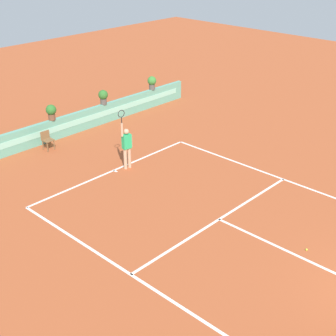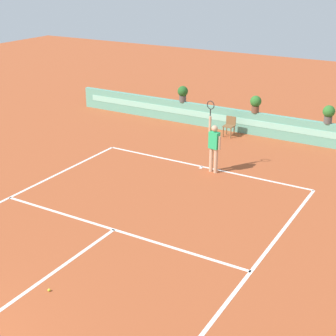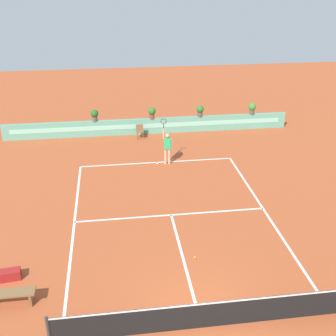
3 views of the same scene
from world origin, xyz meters
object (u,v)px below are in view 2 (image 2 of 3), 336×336
at_px(tennis_ball_near_baseline, 49,290).
at_px(potted_plant_centre, 256,103).
at_px(potted_plant_left, 183,93).
at_px(tennis_player, 214,144).
at_px(ball_kid_chair, 230,125).
at_px(potted_plant_right, 329,113).

height_order(tennis_ball_near_baseline, potted_plant_centre, potted_plant_centre).
bearing_deg(tennis_ball_near_baseline, potted_plant_left, 106.11).
distance_m(tennis_player, potted_plant_left, 6.15).
xyz_separation_m(ball_kid_chair, potted_plant_left, (-2.72, 0.73, 0.93)).
distance_m(tennis_player, tennis_ball_near_baseline, 8.40).
bearing_deg(potted_plant_centre, potted_plant_right, 0.00).
bearing_deg(potted_plant_right, potted_plant_left, 180.00).
height_order(ball_kid_chair, potted_plant_right, potted_plant_right).
bearing_deg(tennis_ball_near_baseline, ball_kid_chair, 94.91).
bearing_deg(potted_plant_centre, ball_kid_chair, -138.81).
relative_size(potted_plant_centre, potted_plant_left, 1.00).
bearing_deg(potted_plant_centre, tennis_ball_near_baseline, -89.02).
height_order(tennis_ball_near_baseline, potted_plant_right, potted_plant_right).
height_order(tennis_player, potted_plant_right, tennis_player).
bearing_deg(tennis_ball_near_baseline, potted_plant_centre, 90.98).
bearing_deg(tennis_player, ball_kid_chair, 106.27).
height_order(potted_plant_right, potted_plant_centre, same).
bearing_deg(tennis_player, tennis_ball_near_baseline, -90.76).
bearing_deg(potted_plant_right, tennis_ball_near_baseline, -102.32).
distance_m(potted_plant_centre, potted_plant_left, 3.55).
bearing_deg(potted_plant_left, ball_kid_chair, -15.08).
height_order(potted_plant_centre, potted_plant_left, same).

